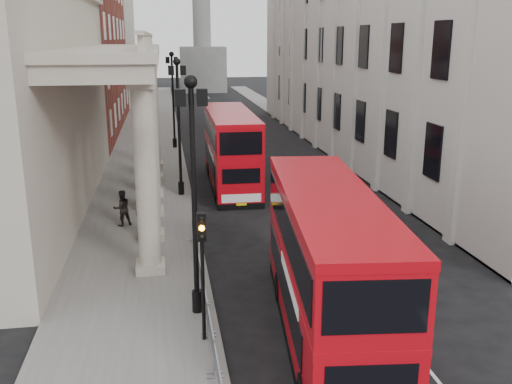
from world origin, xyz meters
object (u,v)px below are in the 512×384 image
(monument_column, at_px, (201,0))
(pedestrian_a, at_px, (146,195))
(lamp_post_north, at_px, (173,93))
(bus_near, at_px, (327,263))
(pedestrian_c, at_px, (147,199))
(pedestrian_b, at_px, (122,208))
(bus_far, at_px, (231,148))
(lamp_post_mid, at_px, (179,118))
(traffic_light, at_px, (202,253))
(lamp_post_south, at_px, (194,182))

(monument_column, height_order, pedestrian_a, monument_column)
(lamp_post_north, height_order, bus_near, lamp_post_north)
(pedestrian_c, bearing_deg, pedestrian_b, -98.89)
(monument_column, height_order, pedestrian_b, monument_column)
(monument_column, distance_m, bus_far, 71.23)
(lamp_post_mid, height_order, lamp_post_north, same)
(monument_column, relative_size, bus_near, 4.66)
(bus_near, height_order, pedestrian_c, bus_near)
(bus_far, bearing_deg, traffic_light, -98.42)
(lamp_post_south, height_order, bus_near, lamp_post_south)
(pedestrian_b, bearing_deg, pedestrian_c, -143.38)
(traffic_light, distance_m, bus_near, 4.04)
(bus_near, distance_m, bus_far, 20.31)
(bus_far, distance_m, pedestrian_a, 7.42)
(monument_column, xyz_separation_m, pedestrian_a, (-8.70, -74.58, -15.09))
(monument_column, height_order, pedestrian_c, monument_column)
(lamp_post_south, relative_size, pedestrian_a, 5.37)
(lamp_post_mid, bearing_deg, traffic_light, -89.68)
(traffic_light, xyz_separation_m, pedestrian_b, (-3.33, 12.33, -2.04))
(traffic_light, relative_size, bus_far, 0.37)
(lamp_post_south, height_order, pedestrian_c, lamp_post_south)
(traffic_light, bearing_deg, lamp_post_north, 90.17)
(monument_column, xyz_separation_m, lamp_post_north, (-6.60, -56.00, -11.07))
(monument_column, bearing_deg, lamp_post_north, -96.72)
(traffic_light, relative_size, pedestrian_c, 2.55)
(lamp_post_mid, relative_size, pedestrian_c, 4.93)
(lamp_post_north, relative_size, pedestrian_a, 5.37)
(monument_column, distance_m, pedestrian_c, 77.68)
(lamp_post_south, xyz_separation_m, lamp_post_mid, (0.00, 16.00, 0.00))
(pedestrian_a, bearing_deg, lamp_post_mid, 51.25)
(traffic_light, bearing_deg, lamp_post_mid, 90.32)
(lamp_post_mid, bearing_deg, pedestrian_b, -119.58)
(lamp_post_north, distance_m, bus_near, 34.51)
(lamp_post_south, xyz_separation_m, traffic_light, (0.10, -2.02, -1.80))
(lamp_post_north, height_order, pedestrian_a, lamp_post_north)
(bus_near, height_order, pedestrian_a, bus_near)
(traffic_light, distance_m, pedestrian_c, 14.60)
(bus_near, relative_size, pedestrian_a, 7.51)
(lamp_post_south, relative_size, lamp_post_north, 1.00)
(monument_column, bearing_deg, lamp_post_mid, -95.24)
(traffic_light, bearing_deg, monument_column, 85.87)
(lamp_post_north, bearing_deg, pedestrian_b, -98.47)
(lamp_post_mid, height_order, pedestrian_c, lamp_post_mid)
(lamp_post_north, height_order, bus_far, lamp_post_north)
(lamp_post_south, xyz_separation_m, pedestrian_c, (-2.01, 12.27, -3.95))
(bus_near, xyz_separation_m, pedestrian_c, (-6.11, 14.45, -1.61))
(pedestrian_b, bearing_deg, lamp_post_south, 85.99)
(pedestrian_a, distance_m, pedestrian_b, 3.30)
(monument_column, height_order, traffic_light, monument_column)
(lamp_post_mid, bearing_deg, monument_column, 84.76)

